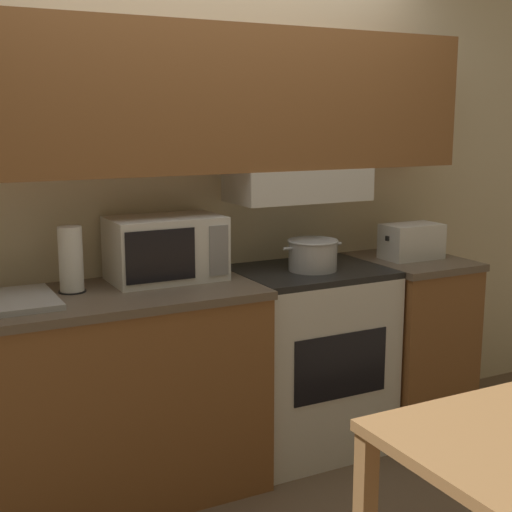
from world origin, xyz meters
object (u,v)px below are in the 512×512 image
(toaster, at_px, (412,241))
(cooking_pot, at_px, (313,254))
(stove_range, at_px, (309,359))
(paper_towel_roll, at_px, (71,260))
(microwave, at_px, (166,248))

(toaster, bearing_deg, cooking_pot, -178.96)
(stove_range, bearing_deg, paper_towel_roll, 176.77)
(stove_range, distance_m, cooking_pot, 0.55)
(cooking_pot, bearing_deg, toaster, 1.04)
(microwave, distance_m, paper_towel_roll, 0.44)
(microwave, height_order, paper_towel_roll, microwave)
(paper_towel_roll, bearing_deg, stove_range, -3.23)
(microwave, bearing_deg, cooking_pot, -11.02)
(stove_range, height_order, toaster, toaster)
(cooking_pot, bearing_deg, stove_range, 78.56)
(cooking_pot, distance_m, microwave, 0.72)
(cooking_pot, relative_size, microwave, 0.64)
(microwave, bearing_deg, stove_range, -8.13)
(stove_range, height_order, microwave, microwave)
(cooking_pot, distance_m, toaster, 0.62)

